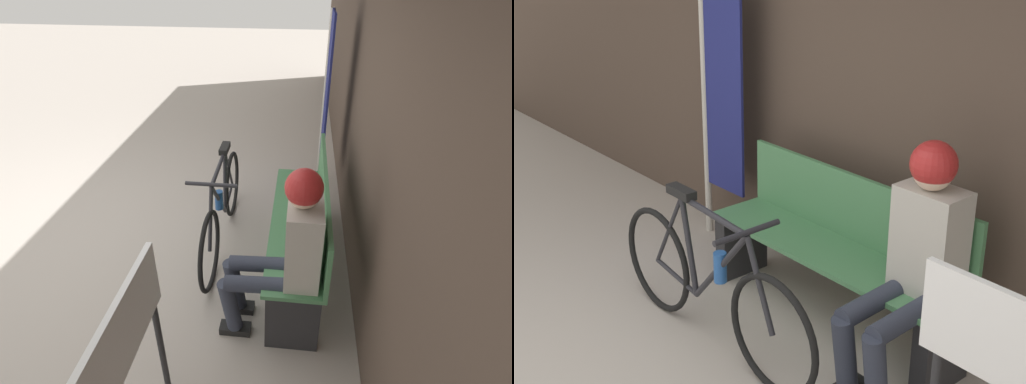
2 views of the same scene
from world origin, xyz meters
TOP-DOWN VIEW (x-y plane):
  - ground_plane at (0.00, 0.00)m, footprint 24.00×24.00m
  - storefront_wall at (0.00, 2.39)m, footprint 12.00×0.56m
  - park_bench_near at (0.20, 1.95)m, footprint 1.72×0.42m
  - bicycle at (-0.04, 1.23)m, footprint 1.71×0.40m
  - person_seated at (0.85, 1.83)m, footprint 0.34×0.66m
  - banner_pole at (-1.13, 2.12)m, footprint 0.45×0.05m
  - signboard at (1.79, 1.18)m, footprint 0.78×0.04m

SIDE VIEW (x-z plane):
  - ground_plane at x=0.00m, z-range 0.00..0.00m
  - bicycle at x=-0.04m, z-range -0.07..0.81m
  - park_bench_near at x=0.20m, z-range -0.02..0.86m
  - person_seated at x=0.85m, z-range 0.09..1.37m
  - signboard at x=1.79m, z-range 0.28..1.41m
  - banner_pole at x=-1.13m, z-range 0.14..2.02m
  - storefront_wall at x=0.00m, z-range 0.06..3.26m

